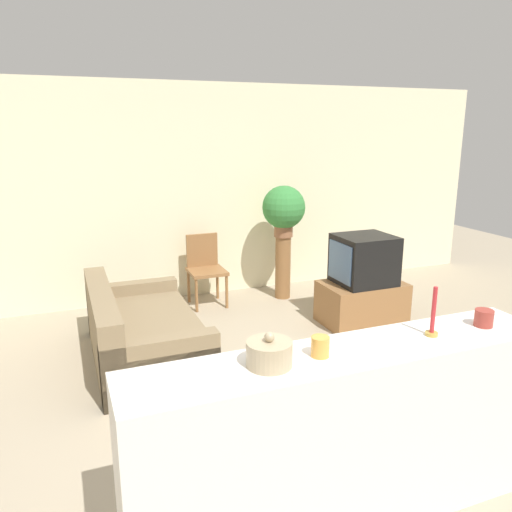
{
  "coord_description": "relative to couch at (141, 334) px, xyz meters",
  "views": [
    {
      "loc": [
        -1.33,
        -2.74,
        2.15
      ],
      "look_at": [
        0.52,
        1.95,
        0.85
      ],
      "focal_mm": 35.0,
      "sensor_mm": 36.0,
      "label": 1
    }
  ],
  "objects": [
    {
      "name": "ground_plane",
      "position": [
        0.74,
        -1.73,
        -0.26
      ],
      "size": [
        14.0,
        14.0,
        0.0
      ],
      "primitive_type": "plane",
      "color": "tan"
    },
    {
      "name": "wall_back",
      "position": [
        0.74,
        1.7,
        1.09
      ],
      "size": [
        9.0,
        0.06,
        2.7
      ],
      "color": "beige",
      "rests_on": "ground_plane"
    },
    {
      "name": "couch",
      "position": [
        0.0,
        0.0,
        0.0
      ],
      "size": [
        0.95,
        1.73,
        0.72
      ],
      "color": "#847051",
      "rests_on": "ground_plane"
    },
    {
      "name": "tv_stand",
      "position": [
        2.47,
        0.04,
        -0.02
      ],
      "size": [
        0.92,
        0.58,
        0.47
      ],
      "color": "olive",
      "rests_on": "ground_plane"
    },
    {
      "name": "television",
      "position": [
        2.47,
        0.04,
        0.48
      ],
      "size": [
        0.62,
        0.55,
        0.54
      ],
      "color": "black",
      "rests_on": "tv_stand"
    },
    {
      "name": "wooden_chair",
      "position": [
        1.01,
        1.3,
        0.23
      ],
      "size": [
        0.44,
        0.44,
        0.87
      ],
      "color": "olive",
      "rests_on": "ground_plane"
    },
    {
      "name": "plant_stand",
      "position": [
        2.0,
        1.15,
        0.15
      ],
      "size": [
        0.2,
        0.2,
        0.81
      ],
      "color": "olive",
      "rests_on": "ground_plane"
    },
    {
      "name": "potted_plant",
      "position": [
        2.0,
        1.15,
        0.92
      ],
      "size": [
        0.54,
        0.54,
        0.65
      ],
      "color": "#8E5B3D",
      "rests_on": "plant_stand"
    },
    {
      "name": "foreground_counter",
      "position": [
        0.74,
        -2.43,
        0.26
      ],
      "size": [
        2.42,
        0.44,
        1.02
      ],
      "color": "white",
      "rests_on": "ground_plane"
    },
    {
      "name": "decorative_bowl",
      "position": [
        0.28,
        -2.43,
        0.83
      ],
      "size": [
        0.23,
        0.23,
        0.18
      ],
      "color": "tan",
      "rests_on": "foreground_counter"
    },
    {
      "name": "candle_jar",
      "position": [
        0.56,
        -2.43,
        0.82
      ],
      "size": [
        0.09,
        0.09,
        0.11
      ],
      "color": "gold",
      "rests_on": "foreground_counter"
    },
    {
      "name": "candlestick",
      "position": [
        1.27,
        -2.43,
        0.87
      ],
      "size": [
        0.07,
        0.07,
        0.29
      ],
      "color": "#B7933D",
      "rests_on": "foreground_counter"
    },
    {
      "name": "coffee_tin",
      "position": [
        1.65,
        -2.43,
        0.82
      ],
      "size": [
        0.11,
        0.11,
        0.1
      ],
      "color": "#99382D",
      "rests_on": "foreground_counter"
    }
  ]
}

